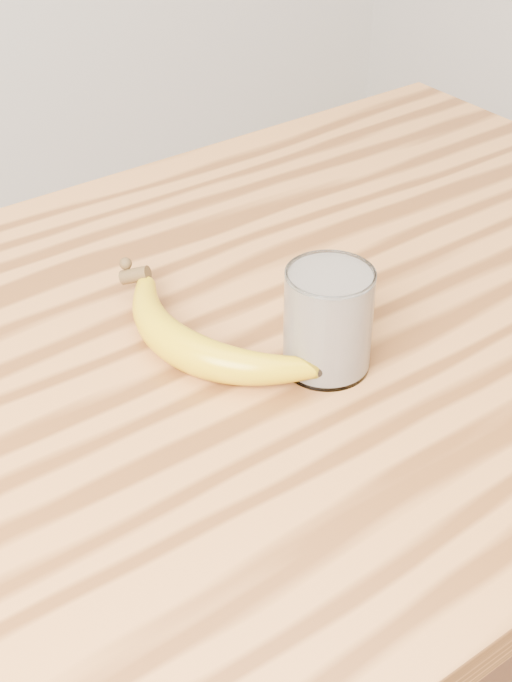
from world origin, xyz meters
TOP-DOWN VIEW (x-y plane):
  - table at (0.00, 0.00)m, footprint 1.20×0.80m
  - smoothie_glass at (-0.00, -0.09)m, footprint 0.08×0.08m
  - banana at (-0.11, -0.01)m, footprint 0.19×0.35m

SIDE VIEW (x-z plane):
  - table at x=0.00m, z-range 0.32..1.22m
  - banana at x=-0.11m, z-range 0.90..0.94m
  - smoothie_glass at x=0.00m, z-range 0.90..1.01m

